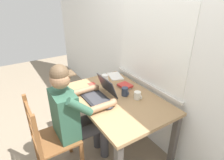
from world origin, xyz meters
The scene contains 13 objects.
ground_plane centered at (0.00, 0.00, 0.00)m, with size 8.00×8.00×0.00m, color gray.
back_wall centered at (0.00, 0.49, 1.30)m, with size 6.00×0.08×2.60m.
desk centered at (0.00, 0.00, 0.65)m, with size 1.25×0.82×0.75m.
seated_person centered at (-0.05, -0.49, 0.69)m, with size 0.50×0.60×1.25m.
wooden_chair centered at (-0.05, -0.77, 0.47)m, with size 0.42×0.42×0.95m.
laptop centered at (-0.10, -0.16, 0.81)m, with size 0.33×0.31×0.22m.
computer_mouse centered at (0.15, -0.19, 0.77)m, with size 0.06×0.10×0.03m, color #232328.
coffee_mug_white centered at (-0.40, 0.09, 0.80)m, with size 0.12×0.09×0.10m.
coffee_mug_dark centered at (0.02, 0.10, 0.80)m, with size 0.11×0.08×0.10m.
coffee_mug_spare centered at (0.16, 0.17, 0.80)m, with size 0.11×0.08×0.09m.
book_stack_main centered at (-0.14, 0.21, 0.78)m, with size 0.20×0.15×0.04m.
paper_pile_near_laptop centered at (-0.46, 0.29, 0.76)m, with size 0.26×0.16×0.02m, color white.
landscape_photo_print centered at (-0.42, -0.09, 0.76)m, with size 0.13×0.09×0.00m, color #C63D33.
Camera 1 is at (1.51, -1.02, 1.85)m, focal length 30.08 mm.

